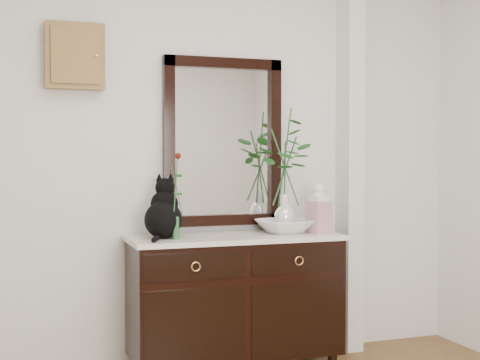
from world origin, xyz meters
name	(u,v)px	position (x,y,z in m)	size (l,w,h in m)	color
wall_back	(208,156)	(0.00, 1.98, 1.35)	(3.60, 0.04, 2.70)	silver
pilaster	(350,156)	(1.00, 1.90, 1.35)	(0.12, 0.20, 2.70)	silver
sideboard	(235,295)	(0.10, 1.73, 0.47)	(1.33, 0.52, 0.82)	black
wall_mirror	(223,142)	(0.10, 1.97, 1.44)	(0.80, 0.06, 1.10)	black
key_cabinet	(75,56)	(-0.85, 1.94, 1.95)	(0.35, 0.10, 0.40)	brown
cat	(163,207)	(-0.35, 1.75, 1.04)	(0.26, 0.32, 0.37)	black
lotus_bowl	(285,226)	(0.45, 1.75, 0.89)	(0.35, 0.35, 0.09)	white
vase_branches	(285,168)	(0.45, 1.75, 1.27)	(0.38, 0.38, 0.80)	silver
bud_vase_rose	(176,195)	(-0.30, 1.65, 1.11)	(0.06, 0.06, 0.52)	#2B6230
ginger_jar	(319,207)	(0.65, 1.66, 1.02)	(0.12, 0.12, 0.33)	silver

